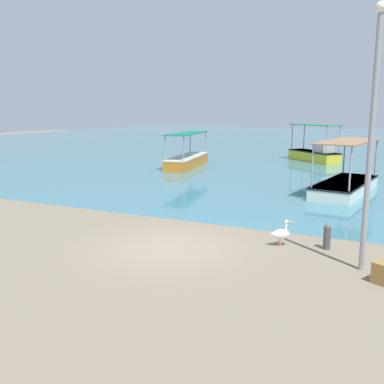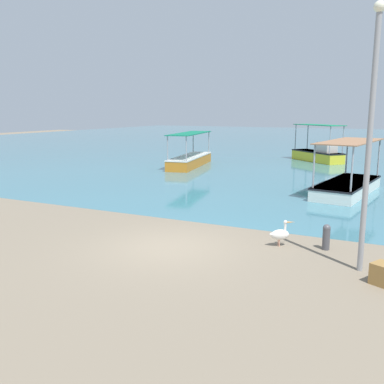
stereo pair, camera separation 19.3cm
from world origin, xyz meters
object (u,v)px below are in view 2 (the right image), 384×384
at_px(pelican, 280,234).
at_px(lamp_post, 370,128).
at_px(fishing_boat_near_left, 319,153).
at_px(fishing_boat_outer, 348,184).
at_px(mooring_bollard, 326,236).
at_px(fishing_boat_center, 190,159).

bearing_deg(pelican, lamp_post, -24.76).
relative_size(pelican, lamp_post, 0.12).
bearing_deg(fishing_boat_near_left, fishing_boat_outer, -74.54).
height_order(fishing_boat_near_left, mooring_bollard, fishing_boat_near_left).
distance_m(fishing_boat_near_left, pelican, 23.07).
distance_m(fishing_boat_center, lamp_post, 21.64).
xyz_separation_m(fishing_boat_near_left, mooring_bollard, (4.10, -22.64, -0.26)).
bearing_deg(lamp_post, fishing_boat_center, 127.93).
height_order(pelican, lamp_post, lamp_post).
bearing_deg(lamp_post, fishing_boat_near_left, 102.13).
height_order(fishing_boat_near_left, fishing_boat_center, fishing_boat_near_left).
relative_size(fishing_boat_outer, fishing_boat_center, 0.88).
distance_m(fishing_boat_center, mooring_bollard, 19.71).
bearing_deg(fishing_boat_outer, pelican, -95.11).
relative_size(lamp_post, mooring_bollard, 8.48).
height_order(fishing_boat_center, lamp_post, lamp_post).
distance_m(fishing_boat_outer, mooring_bollard, 9.41).
xyz_separation_m(fishing_boat_outer, fishing_boat_center, (-11.67, 6.14, 0.04)).
xyz_separation_m(fishing_boat_near_left, lamp_post, (5.16, -23.98, 2.95)).
height_order(fishing_boat_near_left, pelican, fishing_boat_near_left).
distance_m(fishing_boat_near_left, fishing_boat_center, 10.70).
xyz_separation_m(fishing_boat_near_left, fishing_boat_center, (-8.01, -7.09, -0.14)).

